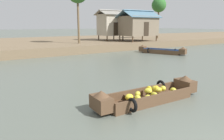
{
  "coord_description": "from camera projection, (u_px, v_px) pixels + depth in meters",
  "views": [
    {
      "loc": [
        -4.62,
        -1.61,
        3.02
      ],
      "look_at": [
        0.96,
        7.19,
        0.79
      ],
      "focal_mm": 33.89,
      "sensor_mm": 36.0,
      "label": 1
    }
  ],
  "objects": [
    {
      "name": "banana_boat",
      "position": [
        149.0,
        95.0,
        8.44
      ],
      "size": [
        4.85,
        1.71,
        0.81
      ],
      "color": "brown",
      "rests_on": "ground"
    },
    {
      "name": "palm_tree_near",
      "position": [
        159.0,
        5.0,
        33.52
      ],
      "size": [
        2.28,
        2.28,
        6.41
      ],
      "color": "brown",
      "rests_on": "riverbank_strip"
    },
    {
      "name": "riverbank_strip",
      "position": [
        19.0,
        45.0,
        27.91
      ],
      "size": [
        160.0,
        20.0,
        0.86
      ],
      "primitive_type": "cube",
      "color": "#756047",
      "rests_on": "ground"
    },
    {
      "name": "fishing_skiff_distant",
      "position": [
        162.0,
        51.0,
        22.57
      ],
      "size": [
        2.77,
        4.96,
        0.86
      ],
      "color": "brown",
      "rests_on": "ground"
    },
    {
      "name": "stilt_house_mid_right",
      "position": [
        111.0,
        24.0,
        30.0
      ],
      "size": [
        3.73,
        3.29,
        4.24
      ],
      "color": "#4C3826",
      "rests_on": "riverbank_strip"
    },
    {
      "name": "ground_plane",
      "position": [
        73.0,
        76.0,
        12.64
      ],
      "size": [
        300.0,
        300.0,
        0.0
      ],
      "primitive_type": "plane",
      "color": "#596056"
    },
    {
      "name": "stilt_house_right",
      "position": [
        138.0,
        25.0,
        28.7
      ],
      "size": [
        5.2,
        3.8,
        4.13
      ],
      "color": "#4C3826",
      "rests_on": "riverbank_strip"
    }
  ]
}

